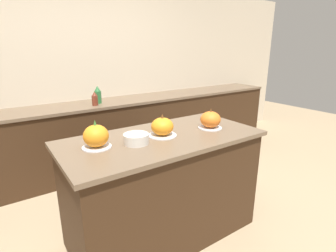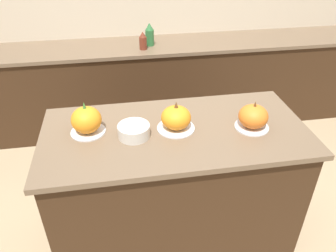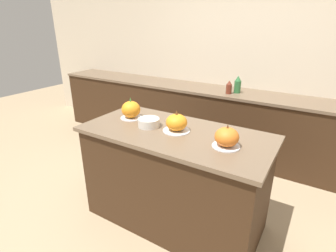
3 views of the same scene
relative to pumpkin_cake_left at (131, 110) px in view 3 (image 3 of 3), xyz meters
The scene contains 10 objects.
ground_plane 1.14m from the pumpkin_cake_left, ahead, with size 12.00×12.00×0.00m, color tan.
wall_back 1.94m from the pumpkin_cake_left, 74.08° to the left, with size 8.00×0.06×2.50m.
kitchen_island 0.76m from the pumpkin_cake_left, ahead, with size 1.64×0.79×0.93m.
back_counter 1.70m from the pumpkin_cake_left, 70.86° to the left, with size 6.00×0.60×0.93m.
pumpkin_cake_left is the anchor object (origin of this frame).
pumpkin_cake_center 0.54m from the pumpkin_cake_left, ahead, with size 0.23×0.23×0.19m.
pumpkin_cake_right 1.01m from the pumpkin_cake_left, ahead, with size 0.21×0.21×0.18m.
bottle_tall 1.60m from the pumpkin_cake_left, 69.50° to the left, with size 0.09×0.09×0.22m.
bottle_short 1.47m from the pumpkin_cake_left, 70.93° to the left, with size 0.07×0.07×0.17m.
mixing_bowl 0.29m from the pumpkin_cake_left, 18.21° to the right, with size 0.19×0.19×0.08m.
Camera 3 is at (1.03, -1.78, 1.80)m, focal length 28.00 mm.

